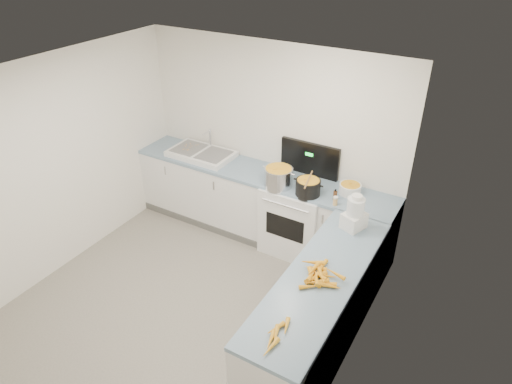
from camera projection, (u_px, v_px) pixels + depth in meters
The scene contains 19 objects.
floor at pixel (181, 313), 4.94m from camera, with size 3.50×4.00×0.00m, color gray, non-canonical shape.
ceiling at pixel (155, 88), 3.66m from camera, with size 3.50×4.00×0.00m, color white, non-canonical shape.
wall_back at pixel (271, 141), 5.78m from camera, with size 3.50×2.50×0.00m, color white, non-canonical shape.
wall_left at pixel (47, 172), 5.06m from camera, with size 4.00×2.50×0.00m, color white, non-canonical shape.
wall_right at pixel (345, 281), 3.54m from camera, with size 4.00×2.50×0.00m, color white, non-canonical shape.
counter_back at pixel (259, 204), 5.96m from camera, with size 3.50×0.62×0.94m.
counter_right at pixel (318, 314), 4.30m from camera, with size 0.62×2.20×0.94m.
stove at pixel (297, 216), 5.71m from camera, with size 0.76×0.65×1.36m.
sink at pixel (201, 154), 6.09m from camera, with size 0.86×0.52×0.31m.
steel_pot at pixel (278, 178), 5.38m from camera, with size 0.34×0.34×0.25m, color silver.
black_pot at pixel (308, 188), 5.22m from camera, with size 0.29×0.29×0.20m, color black.
wooden_spoon at pixel (309, 179), 5.16m from camera, with size 0.02×0.02×0.42m, color #AD7A47.
mixing_bowl at pixel (350, 189), 5.25m from camera, with size 0.25×0.25×0.12m, color white.
extract_bottle at pixel (335, 196), 5.13m from camera, with size 0.04×0.04×0.11m, color #593319.
spice_jar at pixel (335, 202), 5.04m from camera, with size 0.05×0.05×0.09m, color #E5B266.
food_processor at pixel (355, 214), 4.61m from camera, with size 0.26×0.28×0.39m.
carrot_pile at pixel (319, 276), 4.01m from camera, with size 0.44×0.47×0.09m.
peeled_carrots at pixel (276, 335), 3.45m from camera, with size 0.15×0.42×0.04m.
peelings at pixel (188, 147), 6.19m from camera, with size 0.18×0.28×0.01m.
Camera 1 is at (2.51, -2.67, 3.66)m, focal length 32.00 mm.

